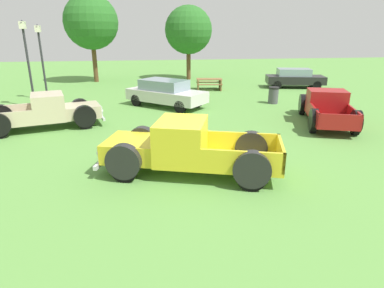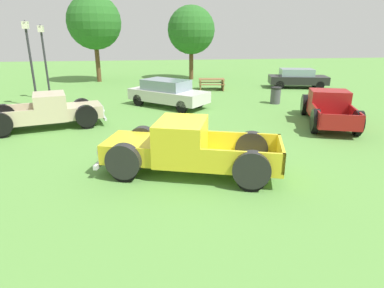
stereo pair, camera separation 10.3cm
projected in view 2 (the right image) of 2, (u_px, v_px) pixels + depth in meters
The scene contains 12 objects.
ground_plane at pixel (196, 164), 10.36m from camera, with size 80.00×80.00×0.00m, color #5B9342.
pickup_truck_foreground at pixel (179, 148), 9.53m from camera, with size 5.49×3.32×1.58m.
pickup_truck_behind_left at pixel (327, 107), 14.91m from camera, with size 3.18×5.14×1.48m.
pickup_truck_behind_right at pixel (53, 111), 14.12m from camera, with size 5.12×3.00×1.48m.
sedan_distant_a at pixel (168, 93), 18.04m from camera, with size 4.50×4.29×1.48m.
sedan_distant_b at pixel (297, 78), 24.13m from camera, with size 4.42×2.57×1.38m.
lamp_post_near at pixel (45, 62), 19.36m from camera, with size 0.36×0.36×4.36m.
lamp_post_far at pixel (31, 63), 17.43m from camera, with size 0.36×0.36×4.52m.
picnic_table at pixel (212, 83), 23.41m from camera, with size 1.98×1.70×0.78m.
trash_can at pixel (276, 95), 18.87m from camera, with size 0.59×0.59×0.95m.
oak_tree_east at pixel (191, 30), 27.43m from camera, with size 3.95×3.95×6.06m.
oak_tree_west at pixel (94, 22), 25.86m from camera, with size 4.23×4.23×6.78m.
Camera 2 is at (-1.43, -9.49, 3.97)m, focal length 30.67 mm.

